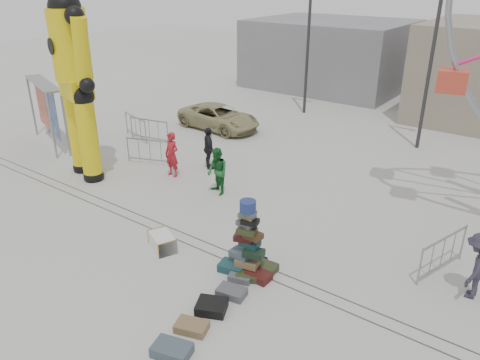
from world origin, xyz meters
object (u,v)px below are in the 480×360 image
Objects in this scene: pedestrian_green at (217,171)px; barricade_wheel_front at (442,254)px; pedestrian_black at (209,148)px; parked_suv at (219,117)px; lamp_post_left at (310,31)px; suitcase_tower at (248,252)px; barricade_dummy_b at (149,130)px; banner_scaffold at (45,98)px; steamer_trunk at (162,242)px; lamp_post_right at (436,47)px; crash_test_dummy at (74,73)px; pedestrian_grey at (476,266)px; pedestrian_red at (172,155)px; barricade_dummy_c at (150,151)px; barricade_dummy_a at (136,127)px.

barricade_wheel_front is at bearing 20.70° from pedestrian_green.
parked_suv is (-2.95, 4.34, -0.26)m from pedestrian_black.
lamp_post_left reaches higher than barricade_wheel_front.
pedestrian_black is (-5.45, 4.93, 0.27)m from suitcase_tower.
barricade_wheel_front is at bearing -23.39° from barricade_dummy_b.
banner_scaffold reaches higher than barricade_dummy_b.
pedestrian_green is at bearing 179.06° from pedestrian_black.
lamp_post_left is at bearing 105.55° from suitcase_tower.
pedestrian_green reaches higher than steamer_trunk.
barricade_dummy_b is at bearing -147.91° from lamp_post_right.
suitcase_tower is 9.63m from crash_test_dummy.
crash_test_dummy reaches higher than parked_suv.
lamp_post_right reaches higher than pedestrian_grey.
pedestrian_red is 0.40× the size of parked_suv.
pedestrian_red is 1.02× the size of pedestrian_grey.
lamp_post_right is 4.00× the size of barricade_dummy_c.
steamer_trunk is at bearing -146.25° from parked_suv.
pedestrian_grey reaches higher than parked_suv.
suitcase_tower is at bearing -61.33° from pedestrian_grey.
barricade_wheel_front is 10.30m from pedestrian_red.
lamp_post_left is 4.00× the size of barricade_dummy_b.
barricade_dummy_a is at bearing 96.99° from barricade_wheel_front.
banner_scaffold is 4.17m from barricade_dummy_a.
banner_scaffold is (-13.18, 2.83, 1.58)m from suitcase_tower.
barricade_wheel_front is at bearing -70.08° from lamp_post_right.
pedestrian_red is at bearing 106.77° from pedestrian_black.
barricade_dummy_a is (-8.04, 6.30, 0.33)m from steamer_trunk.
barricade_dummy_b is 4.49m from pedestrian_black.
pedestrian_green is at bearing 22.77° from banner_scaffold.
barricade_dummy_a is 0.86m from barricade_dummy_b.
pedestrian_green is (2.43, -0.21, -0.03)m from pedestrian_red.
crash_test_dummy is 4.59m from pedestrian_red.
barricade_wheel_front is (17.34, 0.22, -1.63)m from banner_scaffold.
banner_scaffold reaches higher than barricade_wheel_front.
barricade_dummy_b is at bearing 61.78° from banner_scaffold.
lamp_post_right reaches higher than barricade_dummy_a.
barricade_dummy_a is 1.15× the size of pedestrian_grey.
pedestrian_grey is (12.80, -1.41, 0.32)m from barricade_dummy_c.
banner_scaffold is 8.11m from pedestrian_black.
barricade_wheel_front is (3.41, -9.41, -3.93)m from lamp_post_right.
crash_test_dummy is (-2.61, -12.89, -0.47)m from lamp_post_left.
pedestrian_black is at bearing -100.50° from pedestrian_grey.
lamp_post_left is 1.82× the size of parked_suv.
barricade_wheel_front is (14.86, -2.71, 0.00)m from barricade_dummy_a.
parked_suv is at bearing 81.00° from barricade_wheel_front.
suitcase_tower reaches higher than barricade_wheel_front.
pedestrian_black is at bearing 66.53° from pedestrian_red.
parked_suv is (4.78, 6.44, -1.57)m from banner_scaffold.
crash_test_dummy is at bearing -83.57° from pedestrian_grey.
pedestrian_red is at bearing -92.60° from pedestrian_grey.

